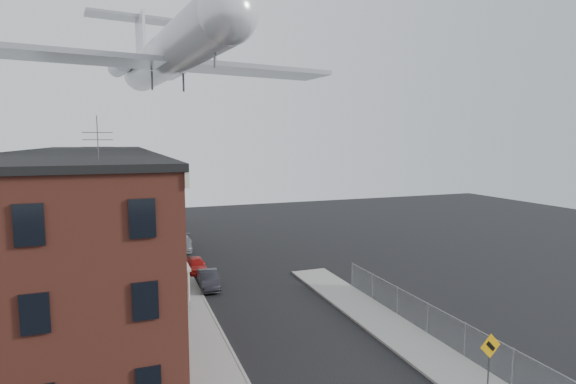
% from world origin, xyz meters
% --- Properties ---
extents(sidewalk_left, '(3.00, 62.00, 0.12)m').
position_xyz_m(sidewalk_left, '(-5.50, 24.00, 0.06)').
color(sidewalk_left, gray).
rests_on(sidewalk_left, ground).
extents(sidewalk_right, '(3.00, 26.00, 0.12)m').
position_xyz_m(sidewalk_right, '(5.50, 6.00, 0.06)').
color(sidewalk_right, gray).
rests_on(sidewalk_right, ground).
extents(curb_left, '(0.15, 62.00, 0.14)m').
position_xyz_m(curb_left, '(-4.05, 24.00, 0.07)').
color(curb_left, gray).
rests_on(curb_left, ground).
extents(curb_right, '(0.15, 26.00, 0.14)m').
position_xyz_m(curb_right, '(4.05, 6.00, 0.07)').
color(curb_right, gray).
rests_on(curb_right, ground).
extents(corner_building, '(10.31, 12.30, 12.15)m').
position_xyz_m(corner_building, '(-12.00, 7.00, 5.16)').
color(corner_building, black).
rests_on(corner_building, ground).
extents(row_house_a, '(11.98, 7.00, 10.30)m').
position_xyz_m(row_house_a, '(-11.96, 16.50, 5.13)').
color(row_house_a, slate).
rests_on(row_house_a, ground).
extents(row_house_b, '(11.98, 7.00, 10.30)m').
position_xyz_m(row_house_b, '(-11.96, 23.50, 5.13)').
color(row_house_b, '#74695C').
rests_on(row_house_b, ground).
extents(row_house_c, '(11.98, 7.00, 10.30)m').
position_xyz_m(row_house_c, '(-11.96, 30.50, 5.13)').
color(row_house_c, slate).
rests_on(row_house_c, ground).
extents(row_house_d, '(11.98, 7.00, 10.30)m').
position_xyz_m(row_house_d, '(-11.96, 37.50, 5.13)').
color(row_house_d, '#74695C').
rests_on(row_house_d, ground).
extents(row_house_e, '(11.98, 7.00, 10.30)m').
position_xyz_m(row_house_e, '(-11.96, 44.50, 5.13)').
color(row_house_e, slate).
rests_on(row_house_e, ground).
extents(chainlink_fence, '(0.06, 18.06, 1.90)m').
position_xyz_m(chainlink_fence, '(7.00, 5.00, 1.00)').
color(chainlink_fence, gray).
rests_on(chainlink_fence, ground).
extents(warning_sign, '(1.10, 0.11, 2.80)m').
position_xyz_m(warning_sign, '(5.60, -1.03, 1.88)').
color(warning_sign, '#515156').
rests_on(warning_sign, ground).
extents(utility_pole, '(1.80, 0.26, 9.00)m').
position_xyz_m(utility_pole, '(-5.60, 18.00, 4.67)').
color(utility_pole, black).
rests_on(utility_pole, ground).
extents(street_tree, '(3.22, 3.20, 5.20)m').
position_xyz_m(street_tree, '(-5.27, 27.92, 3.45)').
color(street_tree, black).
rests_on(street_tree, ground).
extents(car_near, '(1.53, 3.74, 1.27)m').
position_xyz_m(car_near, '(-3.49, 22.13, 0.63)').
color(car_near, '#B21A17').
rests_on(car_near, ground).
extents(car_mid, '(1.61, 4.03, 1.30)m').
position_xyz_m(car_mid, '(-3.26, 17.63, 0.65)').
color(car_mid, black).
rests_on(car_mid, ground).
extents(car_far, '(2.45, 4.86, 1.35)m').
position_xyz_m(car_far, '(-3.60, 30.37, 0.68)').
color(car_far, slate).
rests_on(car_far, ground).
extents(airplane, '(27.29, 31.16, 8.97)m').
position_xyz_m(airplane, '(-5.02, 24.73, 18.34)').
color(airplane, silver).
rests_on(airplane, ground).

